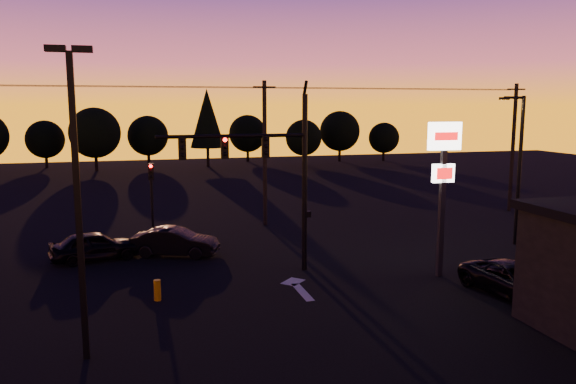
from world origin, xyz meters
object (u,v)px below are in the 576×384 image
at_px(traffic_signal_mast, 270,164).
at_px(streetlight, 518,164).
at_px(pylon_sign, 443,166).
at_px(bollard, 157,290).
at_px(car_left, 95,246).
at_px(parking_lot_light, 77,184).
at_px(suv_parked, 515,280).
at_px(car_mid, 175,242).
at_px(secondary_signal, 152,191).

xyz_separation_m(traffic_signal_mast, streetlight, (14.01, 1.51, -0.52)).
height_order(traffic_signal_mast, pylon_sign, traffic_signal_mast).
bearing_deg(bollard, car_left, 111.67).
distance_m(parking_lot_light, suv_parked, 16.71).
height_order(pylon_sign, car_left, pylon_sign).
bearing_deg(pylon_sign, streetlight, 30.08).
height_order(streetlight, bollard, streetlight).
distance_m(pylon_sign, car_left, 16.89).
bearing_deg(traffic_signal_mast, car_mid, 134.16).
xyz_separation_m(pylon_sign, suv_parked, (1.50, -3.17, -4.26)).
bearing_deg(secondary_signal, suv_parked, -44.26).
height_order(car_left, suv_parked, car_left).
bearing_deg(pylon_sign, parking_lot_light, -162.77).
bearing_deg(secondary_signal, car_left, -132.09).
height_order(parking_lot_light, car_mid, parking_lot_light).
distance_m(pylon_sign, bollard, 13.02).
xyz_separation_m(secondary_signal, car_left, (-2.88, -3.19, -2.14)).
xyz_separation_m(traffic_signal_mast, car_left, (-7.78, 4.31, -4.22)).
distance_m(traffic_signal_mast, suv_parked, 11.15).
distance_m(car_left, suv_parked, 19.17).
relative_size(bollard, suv_parked, 0.17).
relative_size(traffic_signal_mast, bollard, 10.49).
relative_size(traffic_signal_mast, car_left, 2.03).
xyz_separation_m(secondary_signal, streetlight, (18.91, -5.99, 1.56)).
relative_size(traffic_signal_mast, car_mid, 2.00).
distance_m(traffic_signal_mast, car_mid, 7.07).
height_order(secondary_signal, car_left, secondary_signal).
relative_size(traffic_signal_mast, pylon_sign, 1.26).
height_order(pylon_sign, suv_parked, pylon_sign).
xyz_separation_m(traffic_signal_mast, secondary_signal, (-4.90, 7.49, -2.07)).
height_order(pylon_sign, bollard, pylon_sign).
bearing_deg(traffic_signal_mast, pylon_sign, -19.36).
height_order(secondary_signal, car_mid, secondary_signal).
relative_size(traffic_signal_mast, parking_lot_light, 0.94).
xyz_separation_m(parking_lot_light, streetlight, (21.41, 8.50, -0.85)).
relative_size(pylon_sign, bollard, 8.31).
relative_size(pylon_sign, streetlight, 0.85).
bearing_deg(secondary_signal, streetlight, -17.56).
bearing_deg(car_left, car_mid, -106.40).
bearing_deg(car_mid, secondary_signal, 36.53).
bearing_deg(streetlight, car_mid, 171.89).
bearing_deg(secondary_signal, bollard, -91.23).
height_order(traffic_signal_mast, bollard, traffic_signal_mast).
relative_size(parking_lot_light, streetlight, 1.14).
bearing_deg(car_left, streetlight, -110.15).
xyz_separation_m(bollard, car_mid, (1.16, 6.47, 0.30)).
distance_m(traffic_signal_mast, secondary_signal, 9.19).
bearing_deg(parking_lot_light, traffic_signal_mast, 43.37).
distance_m(traffic_signal_mast, car_left, 9.84).
bearing_deg(parking_lot_light, pylon_sign, 17.23).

